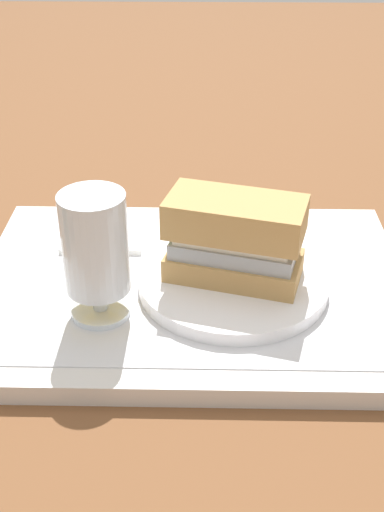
% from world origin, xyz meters
% --- Properties ---
extents(ground_plane, '(3.00, 3.00, 0.00)m').
position_xyz_m(ground_plane, '(0.00, 0.00, 0.00)').
color(ground_plane, brown).
extents(tray, '(0.44, 0.32, 0.02)m').
position_xyz_m(tray, '(0.00, 0.00, 0.01)').
color(tray, silver).
rests_on(tray, ground_plane).
extents(placemat, '(0.38, 0.27, 0.00)m').
position_xyz_m(placemat, '(0.00, 0.00, 0.02)').
color(placemat, silver).
rests_on(placemat, tray).
extents(plate, '(0.19, 0.19, 0.01)m').
position_xyz_m(plate, '(-0.04, 0.01, 0.03)').
color(plate, white).
rests_on(plate, placemat).
extents(sandwich, '(0.14, 0.10, 0.08)m').
position_xyz_m(sandwich, '(-0.04, 0.01, 0.08)').
color(sandwich, tan).
rests_on(sandwich, plate).
extents(beer_glass, '(0.06, 0.06, 0.12)m').
position_xyz_m(beer_glass, '(0.09, 0.06, 0.09)').
color(beer_glass, silver).
rests_on(beer_glass, placemat).
extents(napkin_folded, '(0.09, 0.07, 0.01)m').
position_xyz_m(napkin_folded, '(0.10, -0.08, 0.02)').
color(napkin_folded, white).
rests_on(napkin_folded, placemat).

